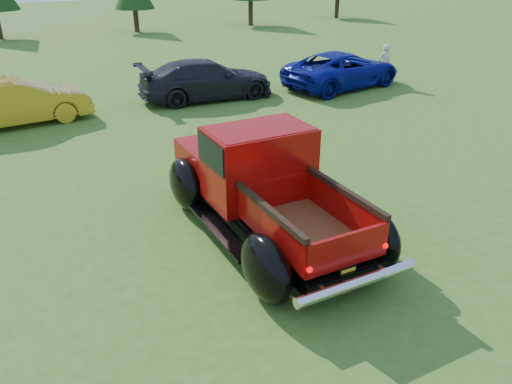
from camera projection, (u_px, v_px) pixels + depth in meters
name	position (u px, v px, depth m)	size (l,w,h in m)	color
ground	(244.00, 245.00, 9.77)	(120.00, 120.00, 0.00)	#355C1A
pickup_truck	(258.00, 180.00, 10.09)	(2.72, 5.75, 2.12)	black
show_car_yellow	(17.00, 102.00, 16.33)	(1.60, 4.59, 1.51)	#C5901A
show_car_grey	(206.00, 79.00, 19.27)	(2.11, 5.20, 1.51)	black
show_car_blue	(342.00, 70.00, 20.96)	(2.46, 5.33, 1.48)	navy
spectator	(384.00, 65.00, 21.26)	(0.63, 0.41, 1.73)	beige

